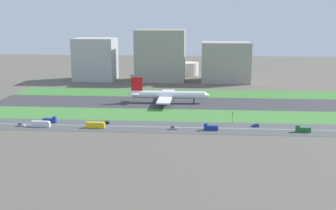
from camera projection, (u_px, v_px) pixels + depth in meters
name	position (u px, v px, depth m)	size (l,w,h in m)	color
ground_plane	(174.00, 103.00, 322.67)	(800.00, 800.00, 0.00)	#5B564C
runway	(174.00, 103.00, 322.66)	(280.00, 46.00, 0.10)	#38383D
grass_median_north	(177.00, 93.00, 362.64)	(280.00, 36.00, 0.10)	#3D7A33
grass_median_south	(170.00, 115.00, 282.69)	(280.00, 36.00, 0.10)	#427F38
highway	(166.00, 127.00, 251.49)	(280.00, 28.00, 0.10)	#4C4C4F
highway_centerline	(166.00, 127.00, 251.47)	(266.00, 0.50, 0.01)	silver
airliner	(167.00, 95.00, 321.78)	(65.00, 56.00, 19.70)	white
car_0	(21.00, 125.00, 253.10)	(4.40, 1.80, 2.00)	#99999E
truck_0	(50.00, 120.00, 261.60)	(8.40, 2.50, 4.00)	navy
car_3	(106.00, 122.00, 259.04)	(4.40, 1.80, 2.00)	black
car_2	(256.00, 125.00, 252.06)	(4.40, 1.80, 2.00)	navy
bus_0	(95.00, 125.00, 249.43)	(11.60, 2.50, 3.50)	yellow
car_1	(174.00, 128.00, 246.05)	(4.40, 1.80, 2.00)	#99999E
bus_1	(41.00, 124.00, 251.99)	(11.60, 2.50, 3.50)	silver
truck_2	(211.00, 128.00, 244.24)	(8.40, 2.50, 4.00)	navy
truck_1	(303.00, 129.00, 240.22)	(8.40, 2.50, 4.00)	#19662D
traffic_light	(232.00, 117.00, 260.18)	(0.36, 0.50, 7.20)	#4C4C51
terminal_building	(95.00, 59.00, 436.02)	(41.94, 35.32, 43.92)	#B2B2B7
hangar_building	(161.00, 55.00, 429.90)	(50.60, 36.30, 52.69)	#9E998E
office_tower	(225.00, 62.00, 426.10)	(48.97, 39.92, 40.52)	#9E998E
fuel_tank_west	(158.00, 67.00, 478.11)	(23.55, 23.55, 16.63)	silver
fuel_tank_centre	(189.00, 69.00, 475.66)	(22.80, 22.80, 14.43)	silver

